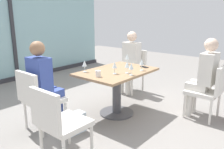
{
  "coord_description": "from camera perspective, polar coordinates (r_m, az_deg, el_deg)",
  "views": [
    {
      "loc": [
        -2.8,
        -2.23,
        1.61
      ],
      "look_at": [
        0.0,
        0.1,
        0.65
      ],
      "focal_mm": 37.29,
      "sensor_mm": 36.0,
      "label": 1
    }
  ],
  "objects": [
    {
      "name": "ground_plane",
      "position": [
        3.92,
        1.14,
        -9.47
      ],
      "size": [
        12.0,
        12.0,
        0.0
      ],
      "primitive_type": "plane",
      "color": "gray"
    },
    {
      "name": "chair_side_end",
      "position": [
        2.61,
        -13.06,
        -10.89
      ],
      "size": [
        0.5,
        0.46,
        0.87
      ],
      "color": "silver",
      "rests_on": "ground_plane"
    },
    {
      "name": "person_far_right",
      "position": [
        4.77,
        4.37,
        3.73
      ],
      "size": [
        0.39,
        0.34,
        1.26
      ],
      "color": "silver",
      "rests_on": "ground_plane"
    },
    {
      "name": "person_front_right",
      "position": [
        3.84,
        21.63,
        0.0
      ],
      "size": [
        0.34,
        0.39,
        1.26
      ],
      "color": "silver",
      "rests_on": "ground_plane"
    },
    {
      "name": "wine_glass_4",
      "position": [
        3.39,
        4.74,
        1.99
      ],
      "size": [
        0.07,
        0.07,
        0.18
      ],
      "color": "silver",
      "rests_on": "dining_table_main"
    },
    {
      "name": "chair_far_left",
      "position": [
        3.36,
        -17.66,
        -5.26
      ],
      "size": [
        0.5,
        0.46,
        0.87
      ],
      "color": "silver",
      "rests_on": "ground_plane"
    },
    {
      "name": "chair_front_right",
      "position": [
        3.86,
        22.88,
        -3.18
      ],
      "size": [
        0.46,
        0.5,
        0.87
      ],
      "color": "silver",
      "rests_on": "ground_plane"
    },
    {
      "name": "handbag_0",
      "position": [
        3.32,
        -9.21,
        -11.71
      ],
      "size": [
        0.31,
        0.18,
        0.28
      ],
      "primitive_type": "cube",
      "rotation": [
        0.0,
        0.0,
        -0.07
      ],
      "color": "silver",
      "rests_on": "ground_plane"
    },
    {
      "name": "person_far_left",
      "position": [
        3.36,
        -16.37,
        -1.54
      ],
      "size": [
        0.39,
        0.34,
        1.26
      ],
      "color": "#384C9E",
      "rests_on": "ground_plane"
    },
    {
      "name": "wine_glass_2",
      "position": [
        3.46,
        0.65,
        2.3
      ],
      "size": [
        0.07,
        0.07,
        0.18
      ],
      "color": "silver",
      "rests_on": "dining_table_main"
    },
    {
      "name": "coffee_cup",
      "position": [
        3.32,
        -3.43,
        0.2
      ],
      "size": [
        0.08,
        0.08,
        0.09
      ],
      "primitive_type": "cylinder",
      "color": "white",
      "rests_on": "dining_table_main"
    },
    {
      "name": "wine_glass_1",
      "position": [
        3.6,
        -6.76,
        2.68
      ],
      "size": [
        0.07,
        0.07,
        0.18
      ],
      "color": "silver",
      "rests_on": "dining_table_main"
    },
    {
      "name": "chair_far_right",
      "position": [
        4.9,
        5.07,
        1.58
      ],
      "size": [
        0.5,
        0.46,
        0.87
      ],
      "color": "silver",
      "rests_on": "ground_plane"
    },
    {
      "name": "wine_glass_3",
      "position": [
        3.5,
        3.71,
        2.42
      ],
      "size": [
        0.07,
        0.07,
        0.18
      ],
      "color": "silver",
      "rests_on": "dining_table_main"
    },
    {
      "name": "wine_glass_5",
      "position": [
        4.14,
        3.76,
        4.34
      ],
      "size": [
        0.07,
        0.07,
        0.18
      ],
      "color": "silver",
      "rests_on": "dining_table_main"
    },
    {
      "name": "cell_phone_on_table",
      "position": [
        3.95,
        7.94,
        1.84
      ],
      "size": [
        0.11,
        0.16,
        0.01
      ],
      "primitive_type": "cube",
      "rotation": [
        0.0,
        0.0,
        -0.34
      ],
      "color": "black",
      "rests_on": "dining_table_main"
    },
    {
      "name": "wine_glass_0",
      "position": [
        3.69,
        7.3,
        2.99
      ],
      "size": [
        0.07,
        0.07,
        0.18
      ],
      "color": "silver",
      "rests_on": "dining_table_main"
    },
    {
      "name": "dining_table_main",
      "position": [
        3.73,
        1.18,
        -1.93
      ],
      "size": [
        1.23,
        0.84,
        0.73
      ],
      "color": "#997551",
      "rests_on": "ground_plane"
    },
    {
      "name": "window_wall_backdrop",
      "position": [
        6.11,
        -23.29,
        9.85
      ],
      "size": [
        5.61,
        0.1,
        2.7
      ],
      "color": "#8CB7BC",
      "rests_on": "ground_plane"
    }
  ]
}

